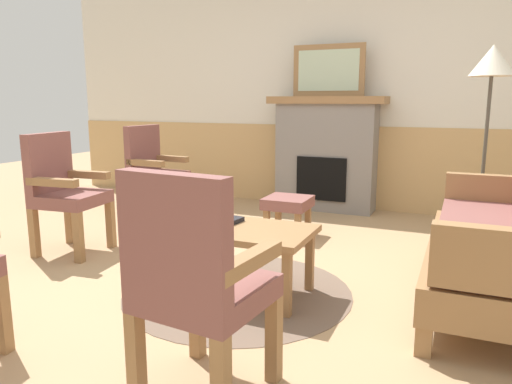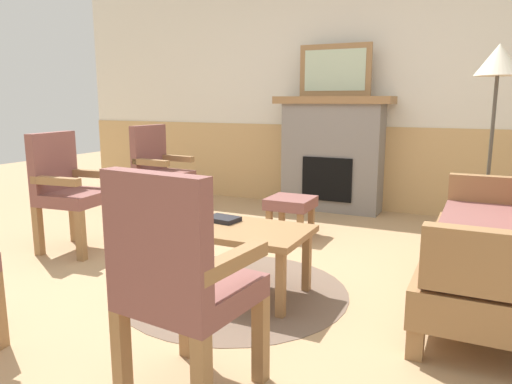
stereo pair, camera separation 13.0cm
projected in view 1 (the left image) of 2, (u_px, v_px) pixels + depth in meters
The scene contains 13 objects.
ground_plane at pixel (237, 276), 3.45m from camera, with size 14.00×14.00×0.00m, color tan.
wall_back at pixel (334, 94), 5.54m from camera, with size 7.20×0.14×2.70m.
fireplace at pixel (326, 153), 5.44m from camera, with size 1.30×0.44×1.28m.
framed_picture at pixel (328, 70), 5.27m from camera, with size 0.80×0.04×0.56m.
couch at pixel (499, 241), 2.92m from camera, with size 0.70×1.80×0.98m.
coffee_table at pixel (237, 235), 3.09m from camera, with size 0.96×0.56×0.44m.
round_rug at pixel (238, 291), 3.16m from camera, with size 1.49×1.49×0.01m, color brown.
book_on_table at pixel (225, 219), 3.21m from camera, with size 0.21×0.15×0.03m, color black.
footstool at pixel (288, 205), 4.43m from camera, with size 0.40×0.40×0.36m.
armchair_near_fireplace at pixel (63, 188), 3.91m from camera, with size 0.52×0.52×0.98m.
armchair_by_window_left at pixel (153, 168), 5.04m from camera, with size 0.51×0.51×0.98m.
armchair_front_center at pixel (195, 278), 1.92m from camera, with size 0.53×0.53×0.98m.
floor_lamp_by_couch at pixel (492, 74), 3.90m from camera, with size 0.36×0.36×1.68m.
Camera 1 is at (1.43, -2.95, 1.24)m, focal length 33.71 mm.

